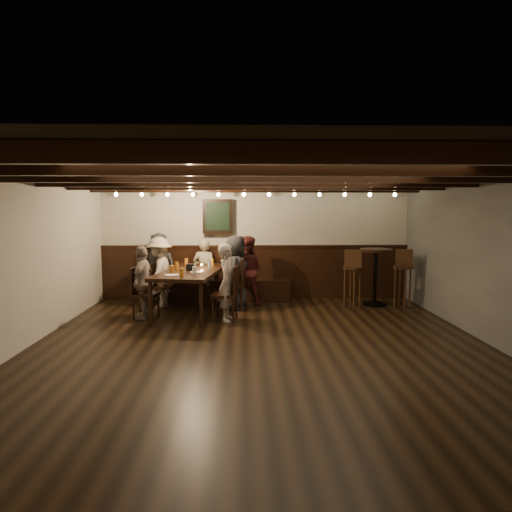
{
  "coord_description": "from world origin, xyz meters",
  "views": [
    {
      "loc": [
        -0.23,
        -6.17,
        1.92
      ],
      "look_at": [
        -0.05,
        1.3,
        1.14
      ],
      "focal_mm": 32.0,
      "sensor_mm": 36.0,
      "label": 1
    }
  ],
  "objects_px": {
    "chair_left_near": "(161,294)",
    "bar_stool_left": "(352,286)",
    "person_bench_right": "(247,270)",
    "bar_stool_right": "(403,285)",
    "chair_right_far": "(226,304)",
    "chair_left_far": "(145,303)",
    "person_right_near": "(236,272)",
    "person_bench_left": "(159,268)",
    "person_bench_centre": "(204,271)",
    "dining_table": "(191,274)",
    "person_left_far": "(143,282)",
    "person_left_near": "(159,272)",
    "person_right_far": "(228,283)",
    "chair_right_near": "(234,294)",
    "high_top_table": "(375,268)"
  },
  "relations": [
    {
      "from": "person_bench_centre",
      "to": "person_right_near",
      "type": "relative_size",
      "value": 0.92
    },
    {
      "from": "person_right_near",
      "to": "person_right_far",
      "type": "bearing_deg",
      "value": 180.0
    },
    {
      "from": "chair_left_near",
      "to": "person_bench_right",
      "type": "bearing_deg",
      "value": 105.54
    },
    {
      "from": "dining_table",
      "to": "bar_stool_right",
      "type": "xyz_separation_m",
      "value": [
        4.06,
        0.49,
        -0.31
      ]
    },
    {
      "from": "person_bench_right",
      "to": "person_right_far",
      "type": "xyz_separation_m",
      "value": [
        -0.33,
        -1.32,
        -0.03
      ]
    },
    {
      "from": "bar_stool_left",
      "to": "person_bench_centre",
      "type": "bearing_deg",
      "value": -178.91
    },
    {
      "from": "chair_left_near",
      "to": "person_right_near",
      "type": "bearing_deg",
      "value": 90.0
    },
    {
      "from": "person_bench_centre",
      "to": "person_right_near",
      "type": "bearing_deg",
      "value": 141.34
    },
    {
      "from": "chair_right_near",
      "to": "bar_stool_right",
      "type": "distance_m",
      "value": 3.29
    },
    {
      "from": "person_left_near",
      "to": "person_right_near",
      "type": "distance_m",
      "value": 1.5
    },
    {
      "from": "chair_left_far",
      "to": "bar_stool_right",
      "type": "relative_size",
      "value": 0.79
    },
    {
      "from": "person_bench_right",
      "to": "person_left_near",
      "type": "xyz_separation_m",
      "value": [
        -1.7,
        -0.22,
        -0.0
      ]
    },
    {
      "from": "person_bench_right",
      "to": "bar_stool_left",
      "type": "height_order",
      "value": "person_bench_right"
    },
    {
      "from": "person_left_near",
      "to": "person_right_near",
      "type": "relative_size",
      "value": 0.97
    },
    {
      "from": "chair_right_near",
      "to": "person_bench_centre",
      "type": "xyz_separation_m",
      "value": [
        -0.63,
        0.69,
        0.35
      ]
    },
    {
      "from": "person_left_far",
      "to": "bar_stool_right",
      "type": "distance_m",
      "value": 4.94
    },
    {
      "from": "high_top_table",
      "to": "bar_stool_left",
      "type": "relative_size",
      "value": 0.99
    },
    {
      "from": "chair_right_far",
      "to": "bar_stool_left",
      "type": "xyz_separation_m",
      "value": [
        2.41,
        0.98,
        0.14
      ]
    },
    {
      "from": "person_left_far",
      "to": "bar_stool_left",
      "type": "xyz_separation_m",
      "value": [
        3.86,
        0.78,
        -0.21
      ]
    },
    {
      "from": "chair_left_far",
      "to": "chair_right_far",
      "type": "xyz_separation_m",
      "value": [
        1.43,
        -0.2,
        0.01
      ]
    },
    {
      "from": "chair_left_far",
      "to": "person_left_far",
      "type": "distance_m",
      "value": 0.36
    },
    {
      "from": "dining_table",
      "to": "person_bench_centre",
      "type": "distance_m",
      "value": 1.05
    },
    {
      "from": "dining_table",
      "to": "bar_stool_right",
      "type": "distance_m",
      "value": 4.1
    },
    {
      "from": "person_bench_centre",
      "to": "person_bench_right",
      "type": "distance_m",
      "value": 0.91
    },
    {
      "from": "chair_left_near",
      "to": "bar_stool_left",
      "type": "xyz_separation_m",
      "value": [
        3.71,
        -0.11,
        0.16
      ]
    },
    {
      "from": "chair_right_far",
      "to": "person_bench_right",
      "type": "bearing_deg",
      "value": -7.6
    },
    {
      "from": "person_right_near",
      "to": "chair_right_far",
      "type": "bearing_deg",
      "value": 178.08
    },
    {
      "from": "chair_left_far",
      "to": "bar_stool_left",
      "type": "xyz_separation_m",
      "value": [
        3.83,
        0.78,
        0.15
      ]
    },
    {
      "from": "person_bench_left",
      "to": "bar_stool_left",
      "type": "xyz_separation_m",
      "value": [
        3.82,
        -0.58,
        -0.29
      ]
    },
    {
      "from": "person_right_near",
      "to": "person_bench_left",
      "type": "bearing_deg",
      "value": 74.74
    },
    {
      "from": "person_bench_left",
      "to": "bar_stool_right",
      "type": "bearing_deg",
      "value": -178.35
    },
    {
      "from": "high_top_table",
      "to": "person_bench_right",
      "type": "bearing_deg",
      "value": 177.17
    },
    {
      "from": "person_left_near",
      "to": "chair_right_near",
      "type": "bearing_deg",
      "value": 90.0
    },
    {
      "from": "chair_left_far",
      "to": "person_left_near",
      "type": "height_order",
      "value": "person_left_near"
    },
    {
      "from": "person_right_far",
      "to": "person_bench_right",
      "type": "bearing_deg",
      "value": -6.34
    },
    {
      "from": "chair_left_far",
      "to": "person_left_far",
      "type": "xyz_separation_m",
      "value": [
        -0.03,
        0.0,
        0.36
      ]
    },
    {
      "from": "person_bench_left",
      "to": "chair_left_far",
      "type": "bearing_deg",
      "value": 97.64
    },
    {
      "from": "chair_right_far",
      "to": "person_right_near",
      "type": "height_order",
      "value": "person_right_near"
    },
    {
      "from": "chair_left_near",
      "to": "person_bench_left",
      "type": "height_order",
      "value": "person_bench_left"
    },
    {
      "from": "person_bench_right",
      "to": "bar_stool_right",
      "type": "bearing_deg",
      "value": -177.38
    },
    {
      "from": "chair_right_far",
      "to": "person_bench_left",
      "type": "bearing_deg",
      "value": 50.19
    },
    {
      "from": "dining_table",
      "to": "person_bench_right",
      "type": "distance_m",
      "value": 1.27
    },
    {
      "from": "chair_left_far",
      "to": "person_right_near",
      "type": "bearing_deg",
      "value": 121.49
    },
    {
      "from": "person_left_far",
      "to": "high_top_table",
      "type": "bearing_deg",
      "value": 110.62
    },
    {
      "from": "dining_table",
      "to": "person_bench_left",
      "type": "bearing_deg",
      "value": 135.0
    },
    {
      "from": "person_bench_centre",
      "to": "bar_stool_right",
      "type": "distance_m",
      "value": 3.96
    },
    {
      "from": "chair_left_near",
      "to": "person_bench_right",
      "type": "relative_size",
      "value": 0.63
    },
    {
      "from": "person_bench_left",
      "to": "person_right_far",
      "type": "distance_m",
      "value": 2.13
    },
    {
      "from": "dining_table",
      "to": "person_left_near",
      "type": "xyz_separation_m",
      "value": [
        -0.68,
        0.55,
        -0.05
      ]
    },
    {
      "from": "dining_table",
      "to": "person_right_far",
      "type": "distance_m",
      "value": 0.88
    }
  ]
}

